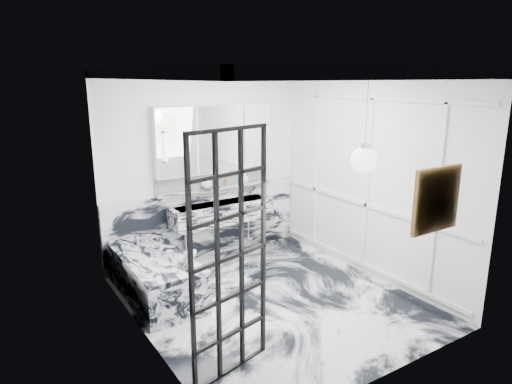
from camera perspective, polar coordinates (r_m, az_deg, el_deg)
floor at (r=5.89m, az=1.92°, el=-13.33°), size 3.60×3.60×0.00m
ceiling at (r=5.21m, az=2.19°, el=15.07°), size 3.60×3.60×0.00m
wall_back at (r=6.90m, az=-6.48°, el=3.11°), size 3.60×0.00×3.60m
wall_front at (r=4.09m, az=16.56°, el=-5.29°), size 3.60×0.00×3.60m
wall_left at (r=4.69m, az=-14.28°, el=-2.63°), size 0.00×3.60×3.60m
wall_right at (r=6.40m, az=13.92°, el=1.90°), size 0.00×3.60×3.60m
marble_clad_back at (r=7.10m, az=-6.20°, el=-3.86°), size 3.18×0.05×1.05m
marble_clad_left at (r=4.71m, az=-14.06°, el=-3.30°), size 0.02×3.56×2.68m
panel_molding at (r=6.41m, az=13.74°, el=1.01°), size 0.03×3.40×2.30m
soap_bottle_a at (r=7.15m, az=-1.69°, el=1.84°), size 0.09×0.09×0.19m
soap_bottle_b at (r=7.18m, az=-1.44°, el=1.76°), size 0.09×0.09×0.16m
soap_bottle_c at (r=7.18m, az=-1.41°, el=1.75°), size 0.15×0.15×0.16m
face_pot at (r=6.86m, az=-6.27°, el=1.05°), size 0.16×0.16×0.16m
amber_bottle at (r=7.02m, az=-3.79°, el=1.20°), size 0.04×0.04×0.10m
flower_vase at (r=5.42m, az=-8.17°, el=-8.87°), size 0.08×0.08×0.12m
crittall_door at (r=4.13m, az=-3.29°, el=-8.19°), size 0.86×0.25×2.30m
artwork at (r=4.54m, az=21.65°, el=-0.89°), size 0.52×0.05×0.52m
pendant_light at (r=4.57m, az=13.34°, el=3.95°), size 0.25×0.25×0.25m
trough_sink at (r=6.92m, az=-4.31°, el=-2.53°), size 1.60×0.45×0.30m
ledge at (r=6.97m, az=-5.01°, el=0.48°), size 1.90×0.14×0.04m
subway_tile at (r=6.99m, az=-5.27°, el=1.66°), size 1.90×0.03×0.23m
mirror_cabinet at (r=6.83m, az=-5.17°, el=6.61°), size 1.90×0.16×1.00m
sconce_left at (r=6.42m, az=-11.29°, el=5.53°), size 0.07×0.07×0.40m
sconce_right at (r=7.17m, az=1.05°, el=6.71°), size 0.07×0.07×0.40m
bathtub at (r=6.01m, az=-12.50°, el=-10.17°), size 0.75×1.65×0.55m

